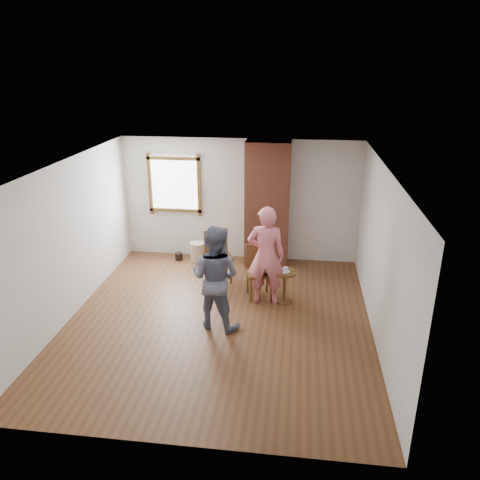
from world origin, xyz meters
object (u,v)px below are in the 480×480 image
stoneware_crock (198,252)px  dining_chair_right (259,268)px  dining_chair_left (218,253)px  side_table (285,282)px  man (215,277)px  person_pink (266,256)px

stoneware_crock → dining_chair_right: bearing=-44.4°
dining_chair_left → side_table: (1.34, -0.79, -0.16)m
man → person_pink: (0.74, 0.89, 0.04)m
person_pink → side_table: bearing=-171.7°
stoneware_crock → dining_chair_left: 1.07m
person_pink → man: bearing=51.0°
dining_chair_right → side_table: size_ratio=1.62×
dining_chair_right → side_table: dining_chair_right is taller
dining_chair_left → man: man is taller
man → dining_chair_left: bearing=-65.5°
stoneware_crock → dining_chair_right: (1.44, -1.41, 0.33)m
stoneware_crock → side_table: bearing=-40.0°
man → dining_chair_right: bearing=-101.8°
person_pink → stoneware_crock: bearing=-45.5°
man → stoneware_crock: bearing=-55.9°
stoneware_crock → man: (0.85, -2.55, 0.65)m
man → person_pink: person_pink is taller
man → person_pink: 1.16m
dining_chair_left → dining_chair_right: 1.04m
dining_chair_left → person_pink: size_ratio=0.56×
stoneware_crock → person_pink: size_ratio=0.24×
stoneware_crock → person_pink: bearing=-46.3°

